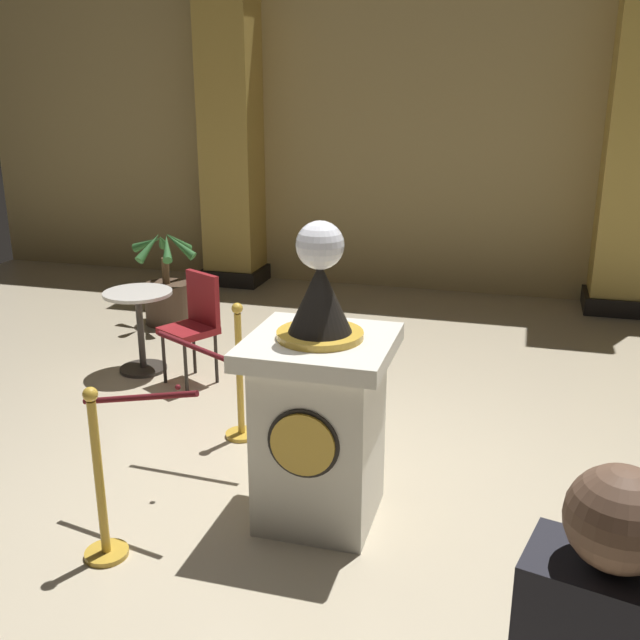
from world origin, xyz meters
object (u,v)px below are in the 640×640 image
Objects in this scene: pedestal_clock at (320,409)px; stanchion_near at (240,391)px; cafe_table at (140,320)px; cafe_chair_red at (195,318)px; potted_palm_left at (167,293)px; stanchion_far at (101,500)px.

stanchion_near is at bearing 134.90° from pedestal_clock.
cafe_chair_red is (0.59, -0.08, 0.09)m from cafe_table.
pedestal_clock is 2.40× the size of cafe_table.
potted_palm_left is (-2.63, 3.19, -0.36)m from pedestal_clock.
cafe_table is (-2.20, 1.84, -0.22)m from pedestal_clock.
stanchion_far is 1.35× the size of cafe_table.
cafe_chair_red is at bearing -8.11° from cafe_table.
stanchion_near is 1.02× the size of stanchion_far.
potted_palm_left is 1.42m from cafe_table.
stanchion_near is 1.08× the size of cafe_chair_red.
cafe_table is 0.78× the size of cafe_chair_red.
stanchion_near is (-0.84, 0.85, -0.34)m from pedestal_clock.
cafe_chair_red is at bearing 130.32° from stanchion_near.
potted_palm_left is at bearing 129.56° from pedestal_clock.
pedestal_clock is 1.87× the size of cafe_chair_red.
pedestal_clock is 1.29m from stanchion_far.
potted_palm_left is at bearing 112.45° from stanchion_far.
cafe_chair_red is at bearing -54.58° from potted_palm_left.
stanchion_far reaches higher than cafe_table.
potted_palm_left is (-1.61, 3.90, -0.01)m from stanchion_far.
pedestal_clock is 2.88m from cafe_table.
pedestal_clock is 4.15m from potted_palm_left.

